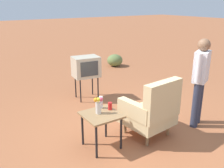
{
  "coord_description": "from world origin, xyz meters",
  "views": [
    {
      "loc": [
        2.5,
        2.87,
        2.25
      ],
      "look_at": [
        -0.15,
        -1.1,
        0.65
      ],
      "focal_mm": 39.77,
      "sensor_mm": 36.0,
      "label": 1
    }
  ],
  "objects": [
    {
      "name": "soda_can_red",
      "position": [
        0.49,
        -0.21,
        0.64
      ],
      "size": [
        0.07,
        0.07,
        0.12
      ],
      "primitive_type": "cylinder",
      "color": "red",
      "rests_on": "side_table"
    },
    {
      "name": "tv_on_stand",
      "position": [
        -0.11,
        -2.15,
        0.78
      ],
      "size": [
        0.65,
        0.51,
        1.03
      ],
      "color": "black",
      "rests_on": "ground"
    },
    {
      "name": "flower_vase",
      "position": [
        0.71,
        -0.19,
        0.73
      ],
      "size": [
        0.15,
        0.1,
        0.27
      ],
      "color": "silver",
      "rests_on": "side_table"
    },
    {
      "name": "ground_plane",
      "position": [
        0.0,
        0.0,
        0.0
      ],
      "size": [
        60.0,
        60.0,
        0.0
      ],
      "primitive_type": "plane",
      "color": "#A05B38"
    },
    {
      "name": "armchair",
      "position": [
        -0.19,
        0.05,
        0.5
      ],
      "size": [
        0.85,
        0.85,
        1.06
      ],
      "color": "#937047",
      "rests_on": "ground"
    },
    {
      "name": "bottle_short_clear",
      "position": [
        0.58,
        -0.34,
        0.68
      ],
      "size": [
        0.06,
        0.06,
        0.2
      ],
      "primitive_type": "cylinder",
      "color": "silver",
      "rests_on": "side_table"
    },
    {
      "name": "shrub_mid",
      "position": [
        -2.45,
        -4.38,
        0.22
      ],
      "size": [
        0.56,
        0.56,
        0.43
      ],
      "primitive_type": "ellipsoid",
      "color": "olive",
      "rests_on": "ground"
    },
    {
      "name": "person_standing",
      "position": [
        -1.2,
        0.19,
        0.94
      ],
      "size": [
        0.53,
        0.35,
        1.64
      ],
      "color": "#2D3347",
      "rests_on": "ground"
    },
    {
      "name": "side_table",
      "position": [
        0.69,
        -0.14,
        0.5
      ],
      "size": [
        0.56,
        0.56,
        0.58
      ],
      "color": "black",
      "rests_on": "ground"
    }
  ]
}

